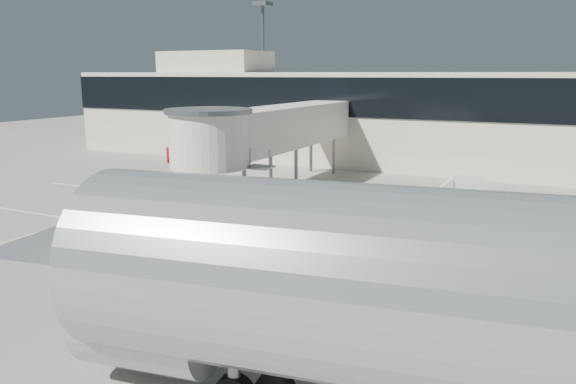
% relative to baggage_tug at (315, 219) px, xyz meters
% --- Properties ---
extents(ground, '(140.00, 140.00, 0.00)m').
position_rel_baggage_tug_xyz_m(ground, '(-2.32, -6.12, -0.53)').
color(ground, '#ACA69A').
rests_on(ground, ground).
extents(lane_markings, '(40.00, 30.00, 0.02)m').
position_rel_baggage_tug_xyz_m(lane_markings, '(-2.98, 3.21, -0.52)').
color(lane_markings, white).
rests_on(lane_markings, ground).
extents(terminal, '(64.00, 12.11, 15.20)m').
position_rel_baggage_tug_xyz_m(terminal, '(-2.67, 23.82, 3.58)').
color(terminal, beige).
rests_on(terminal, ground).
extents(jet_bridge, '(5.70, 20.40, 6.03)m').
position_rel_baggage_tug_xyz_m(jet_bridge, '(-6.29, 6.14, 3.76)').
color(jet_bridge, silver).
rests_on(jet_bridge, ground).
extents(baggage_tug, '(2.43, 2.05, 1.45)m').
position_rel_baggage_tug_xyz_m(baggage_tug, '(0.00, 0.00, 0.00)').
color(baggage_tug, maroon).
rests_on(baggage_tug, ground).
extents(suitcase_cart, '(3.31, 1.59, 1.28)m').
position_rel_baggage_tug_xyz_m(suitcase_cart, '(2.42, -0.49, -0.07)').
color(suitcase_cart, black).
rests_on(suitcase_cart, ground).
extents(box_cart_near, '(3.75, 2.11, 1.44)m').
position_rel_baggage_tug_xyz_m(box_cart_near, '(-2.06, -8.66, 0.04)').
color(box_cart_near, black).
rests_on(box_cart_near, ground).
extents(box_cart_far, '(3.84, 1.84, 1.48)m').
position_rel_baggage_tug_xyz_m(box_cart_far, '(-8.91, -5.97, 0.06)').
color(box_cart_far, black).
rests_on(box_cart_far, ground).
extents(ground_worker, '(0.70, 0.48, 1.83)m').
position_rel_baggage_tug_xyz_m(ground_worker, '(-1.94, -6.39, 0.39)').
color(ground_worker, '#8DED19').
rests_on(ground_worker, ground).
extents(minivan, '(2.82, 4.85, 1.72)m').
position_rel_baggage_tug_xyz_m(minivan, '(6.52, 7.79, 0.51)').
color(minivan, silver).
rests_on(minivan, ground).
extents(belt_loader, '(3.89, 1.68, 1.85)m').
position_rel_baggage_tug_xyz_m(belt_loader, '(-18.85, 14.83, 0.18)').
color(belt_loader, maroon).
rests_on(belt_loader, ground).
extents(aircraft, '(22.88, 7.11, 5.75)m').
position_rel_baggage_tug_xyz_m(aircraft, '(10.96, -13.99, 2.74)').
color(aircraft, '#B9BCBD').
rests_on(aircraft, ground).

